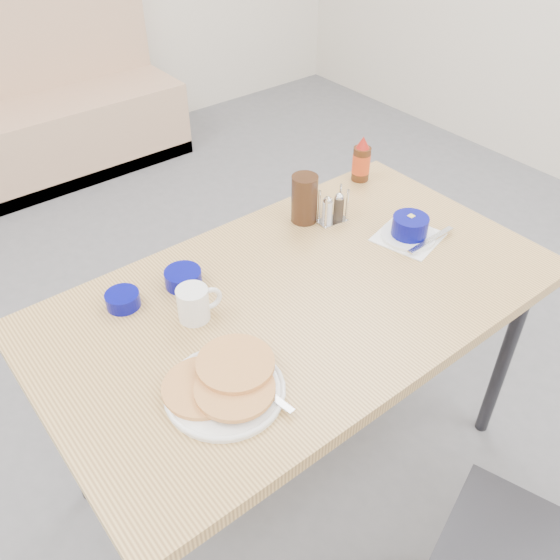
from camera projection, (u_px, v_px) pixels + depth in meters
ground at (344, 511)px, 1.92m from camera, size 6.00×6.00×0.00m
booth_bench at (14, 123)px, 3.38m from camera, size 1.90×0.56×1.22m
dining_table at (299, 310)px, 1.63m from camera, size 1.40×0.80×0.76m
pancake_plate at (225, 385)px, 1.31m from camera, size 0.27×0.28×0.05m
coffee_mug at (195, 303)px, 1.48m from camera, size 0.12×0.08×0.09m
grits_setting at (410, 229)px, 1.77m from camera, size 0.23×0.21×0.07m
creamer_bowl at (123, 300)px, 1.54m from camera, size 0.09×0.09×0.04m
butter_bowl at (183, 278)px, 1.60m from camera, size 0.10×0.10×0.05m
amber_tumbler at (304, 199)px, 1.81m from camera, size 0.09×0.09×0.15m
condiment_caddy at (333, 211)px, 1.83m from camera, size 0.10×0.07×0.11m
syrup_bottle at (361, 161)px, 2.02m from camera, size 0.06×0.06×0.16m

